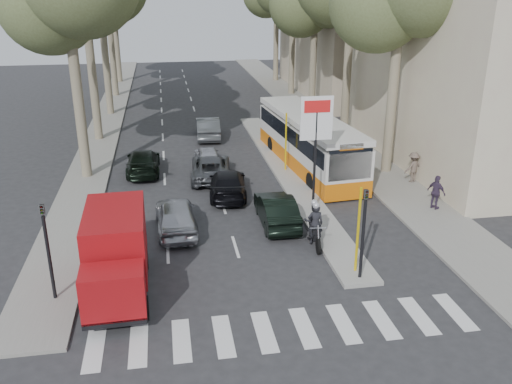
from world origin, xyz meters
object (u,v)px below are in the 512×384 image
at_px(red_truck, 116,253).
at_px(motorcycle, 314,223).
at_px(silver_hatchback, 176,216).
at_px(dark_hatchback, 276,210).
at_px(city_bus, 308,140).

xyz_separation_m(red_truck, motorcycle, (7.88, 2.54, -0.63)).
height_order(silver_hatchback, motorcycle, motorcycle).
bearing_deg(dark_hatchback, motorcycle, 119.30).
xyz_separation_m(dark_hatchback, red_truck, (-6.70, -4.68, 0.81)).
bearing_deg(city_bus, motorcycle, -108.73).
height_order(dark_hatchback, motorcycle, motorcycle).
bearing_deg(city_bus, silver_hatchback, -141.17).
bearing_deg(silver_hatchback, red_truck, 62.51).
distance_m(red_truck, city_bus, 16.18).
xyz_separation_m(city_bus, motorcycle, (-2.38, -9.98, -0.77)).
bearing_deg(motorcycle, dark_hatchback, 124.23).
distance_m(silver_hatchback, motorcycle, 6.08).
distance_m(dark_hatchback, city_bus, 8.65).
bearing_deg(dark_hatchback, silver_hatchback, 0.70).
height_order(silver_hatchback, red_truck, red_truck).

